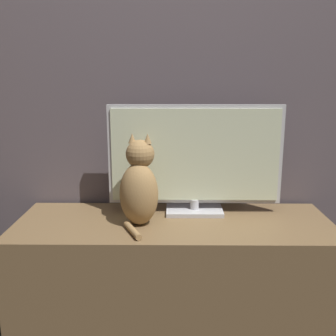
{
  "coord_description": "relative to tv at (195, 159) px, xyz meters",
  "views": [
    {
      "loc": [
        -0.01,
        -0.85,
        1.14
      ],
      "look_at": [
        -0.03,
        0.95,
        0.72
      ],
      "focal_mm": 42.0,
      "sensor_mm": 36.0,
      "label": 1
    }
  ],
  "objects": [
    {
      "name": "cat",
      "position": [
        -0.26,
        -0.16,
        -0.1
      ],
      "size": [
        0.21,
        0.31,
        0.42
      ],
      "rotation": [
        0.0,
        0.0,
        -0.19
      ],
      "color": "#997547",
      "rests_on": "tv_stand"
    },
    {
      "name": "tv_stand",
      "position": [
        -0.1,
        -0.13,
        -0.51
      ],
      "size": [
        1.5,
        0.54,
        0.47
      ],
      "color": "brown",
      "rests_on": "ground_plane"
    },
    {
      "name": "tv",
      "position": [
        0.0,
        0.0,
        0.0
      ],
      "size": [
        0.85,
        0.17,
        0.54
      ],
      "color": "#B7B7BC",
      "rests_on": "tv_stand"
    },
    {
      "name": "wall_back",
      "position": [
        -0.1,
        0.19,
        0.55
      ],
      "size": [
        4.8,
        0.05,
        2.6
      ],
      "color": "#564C51",
      "rests_on": "ground_plane"
    }
  ]
}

